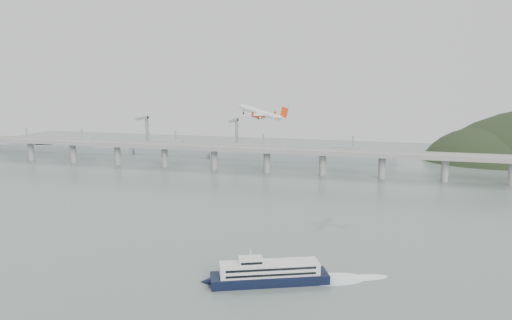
% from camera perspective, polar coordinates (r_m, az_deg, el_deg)
% --- Properties ---
extents(ground, '(900.00, 900.00, 0.00)m').
position_cam_1_polar(ground, '(253.84, -3.35, -10.04)').
color(ground, slate).
rests_on(ground, ground).
extents(bridge, '(800.00, 22.00, 23.90)m').
position_cam_1_polar(bridge, '(438.72, 4.90, 0.65)').
color(bridge, gray).
rests_on(bridge, ground).
extents(distant_fleet, '(453.00, 60.90, 40.00)m').
position_cam_1_polar(distant_fleet, '(549.48, -9.84, 1.13)').
color(distant_fleet, gray).
rests_on(distant_fleet, ground).
extents(ferry, '(76.30, 38.27, 15.21)m').
position_cam_1_polar(ferry, '(212.47, 1.54, -12.82)').
color(ferry, black).
rests_on(ferry, ground).
extents(airliner, '(36.32, 33.20, 11.32)m').
position_cam_1_polar(airliner, '(317.66, 0.64, 5.39)').
color(airliner, white).
rests_on(airliner, ground).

